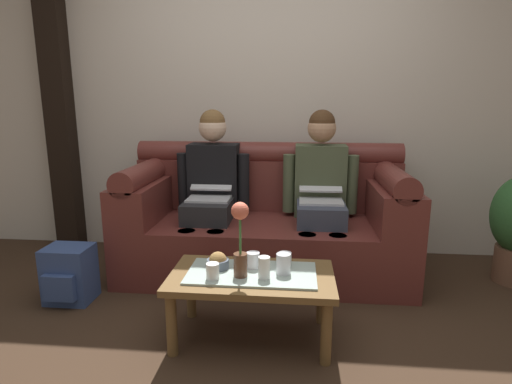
{
  "coord_description": "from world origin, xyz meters",
  "views": [
    {
      "loc": [
        0.22,
        -1.85,
        1.29
      ],
      "look_at": [
        -0.04,
        0.87,
        0.68
      ],
      "focal_mm": 29.08,
      "sensor_mm": 36.0,
      "label": 1
    }
  ],
  "objects_px": {
    "couch": "(265,223)",
    "cup_far_left": "(264,268)",
    "person_right": "(321,187)",
    "cup_far_right": "(285,259)",
    "coffee_table": "(252,283)",
    "flower_vase": "(240,237)",
    "backpack_left": "(69,275)",
    "person_left": "(211,185)",
    "cup_near_right": "(283,264)",
    "snack_bowl": "(218,262)",
    "cup_near_left": "(253,260)",
    "cup_far_center": "(213,271)"
  },
  "relations": [
    {
      "from": "coffee_table",
      "to": "backpack_left",
      "type": "distance_m",
      "value": 1.27
    },
    {
      "from": "flower_vase",
      "to": "cup_near_right",
      "type": "height_order",
      "value": "flower_vase"
    },
    {
      "from": "coffee_table",
      "to": "cup_far_center",
      "type": "xyz_separation_m",
      "value": [
        -0.19,
        -0.1,
        0.1
      ]
    },
    {
      "from": "flower_vase",
      "to": "snack_bowl",
      "type": "distance_m",
      "value": 0.25
    },
    {
      "from": "coffee_table",
      "to": "cup_far_right",
      "type": "distance_m",
      "value": 0.23
    },
    {
      "from": "cup_far_left",
      "to": "backpack_left",
      "type": "distance_m",
      "value": 1.38
    },
    {
      "from": "couch",
      "to": "cup_far_left",
      "type": "distance_m",
      "value": 1.03
    },
    {
      "from": "flower_vase",
      "to": "couch",
      "type": "bearing_deg",
      "value": 87.04
    },
    {
      "from": "flower_vase",
      "to": "cup_far_right",
      "type": "xyz_separation_m",
      "value": [
        0.23,
        0.16,
        -0.18
      ]
    },
    {
      "from": "cup_near_right",
      "to": "cup_far_right",
      "type": "xyz_separation_m",
      "value": [
        0.0,
        0.1,
        -0.02
      ]
    },
    {
      "from": "coffee_table",
      "to": "cup_far_center",
      "type": "relative_size",
      "value": 10.6
    },
    {
      "from": "snack_bowl",
      "to": "cup_far_left",
      "type": "relative_size",
      "value": 1.04
    },
    {
      "from": "cup_near_left",
      "to": "cup_far_left",
      "type": "relative_size",
      "value": 0.75
    },
    {
      "from": "person_left",
      "to": "cup_far_center",
      "type": "height_order",
      "value": "person_left"
    },
    {
      "from": "snack_bowl",
      "to": "cup_far_right",
      "type": "bearing_deg",
      "value": 9.91
    },
    {
      "from": "cup_far_right",
      "to": "person_right",
      "type": "bearing_deg",
      "value": 74.64
    },
    {
      "from": "coffee_table",
      "to": "cup_near_right",
      "type": "relative_size",
      "value": 8.06
    },
    {
      "from": "cup_near_left",
      "to": "cup_far_center",
      "type": "bearing_deg",
      "value": -139.05
    },
    {
      "from": "person_left",
      "to": "person_right",
      "type": "height_order",
      "value": "same"
    },
    {
      "from": "person_left",
      "to": "snack_bowl",
      "type": "bearing_deg",
      "value": -76.62
    },
    {
      "from": "backpack_left",
      "to": "cup_far_right",
      "type": "bearing_deg",
      "value": -8.67
    },
    {
      "from": "couch",
      "to": "cup_far_right",
      "type": "bearing_deg",
      "value": -78.58
    },
    {
      "from": "person_right",
      "to": "coffee_table",
      "type": "xyz_separation_m",
      "value": [
        -0.41,
        -0.96,
        -0.33
      ]
    },
    {
      "from": "cup_near_right",
      "to": "flower_vase",
      "type": "bearing_deg",
      "value": -165.63
    },
    {
      "from": "coffee_table",
      "to": "flower_vase",
      "type": "height_order",
      "value": "flower_vase"
    },
    {
      "from": "couch",
      "to": "snack_bowl",
      "type": "distance_m",
      "value": 0.94
    },
    {
      "from": "flower_vase",
      "to": "backpack_left",
      "type": "distance_m",
      "value": 1.3
    },
    {
      "from": "person_left",
      "to": "cup_far_center",
      "type": "xyz_separation_m",
      "value": [
        0.22,
        -1.06,
        -0.23
      ]
    },
    {
      "from": "couch",
      "to": "backpack_left",
      "type": "bearing_deg",
      "value": -152.22
    },
    {
      "from": "person_left",
      "to": "flower_vase",
      "type": "height_order",
      "value": "person_left"
    },
    {
      "from": "flower_vase",
      "to": "snack_bowl",
      "type": "bearing_deg",
      "value": 145.56
    },
    {
      "from": "cup_near_left",
      "to": "cup_far_left",
      "type": "distance_m",
      "value": 0.15
    },
    {
      "from": "person_left",
      "to": "cup_near_right",
      "type": "height_order",
      "value": "person_left"
    },
    {
      "from": "cup_near_left",
      "to": "cup_far_left",
      "type": "bearing_deg",
      "value": -61.78
    },
    {
      "from": "coffee_table",
      "to": "snack_bowl",
      "type": "bearing_deg",
      "value": 168.72
    },
    {
      "from": "coffee_table",
      "to": "cup_near_left",
      "type": "relative_size",
      "value": 10.16
    },
    {
      "from": "person_right",
      "to": "cup_far_right",
      "type": "relative_size",
      "value": 15.51
    },
    {
      "from": "cup_near_right",
      "to": "person_left",
      "type": "bearing_deg",
      "value": 121.13
    },
    {
      "from": "cup_near_left",
      "to": "cup_far_left",
      "type": "xyz_separation_m",
      "value": [
        0.07,
        -0.13,
        0.01
      ]
    },
    {
      "from": "snack_bowl",
      "to": "cup_far_right",
      "type": "relative_size",
      "value": 1.53
    },
    {
      "from": "cup_near_left",
      "to": "cup_far_right",
      "type": "bearing_deg",
      "value": 12.22
    },
    {
      "from": "coffee_table",
      "to": "couch",
      "type": "bearing_deg",
      "value": 90.0
    },
    {
      "from": "cup_far_center",
      "to": "cup_far_left",
      "type": "bearing_deg",
      "value": 7.28
    },
    {
      "from": "flower_vase",
      "to": "person_right",
      "type": "bearing_deg",
      "value": 65.53
    },
    {
      "from": "person_left",
      "to": "cup_far_left",
      "type": "xyz_separation_m",
      "value": [
        0.48,
        -1.03,
        -0.21
      ]
    },
    {
      "from": "couch",
      "to": "snack_bowl",
      "type": "bearing_deg",
      "value": -101.64
    },
    {
      "from": "person_left",
      "to": "flower_vase",
      "type": "bearing_deg",
      "value": -70.65
    },
    {
      "from": "person_right",
      "to": "cup_far_center",
      "type": "distance_m",
      "value": 1.24
    },
    {
      "from": "person_left",
      "to": "backpack_left",
      "type": "bearing_deg",
      "value": -141.8
    },
    {
      "from": "person_right",
      "to": "cup_far_center",
      "type": "xyz_separation_m",
      "value": [
        -0.6,
        -1.06,
        -0.23
      ]
    }
  ]
}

